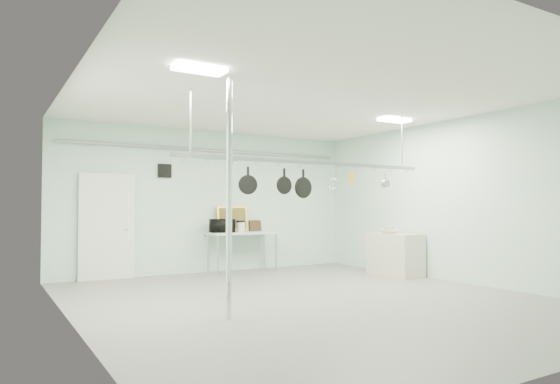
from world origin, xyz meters
TOP-DOWN VIEW (x-y plane):
  - floor at (0.00, 0.00)m, footprint 8.00×8.00m
  - ceiling at (0.00, 0.00)m, footprint 7.00×8.00m
  - back_wall at (0.00, 3.99)m, footprint 7.00×0.02m
  - right_wall at (3.49, 0.00)m, footprint 0.02×8.00m
  - door at (-2.30, 3.94)m, footprint 1.10×0.10m
  - wall_vent at (-1.10, 3.97)m, footprint 0.30×0.04m
  - conduit_pipe at (0.00, 3.90)m, footprint 6.60×0.07m
  - chrome_pole at (-1.70, -0.60)m, footprint 0.08×0.08m
  - prep_table at (0.60, 3.60)m, footprint 1.60×0.70m
  - side_cabinet at (3.15, 1.40)m, footprint 0.60×1.20m
  - pot_rack at (0.20, 0.30)m, footprint 4.80×0.06m
  - light_panel_left at (-2.20, -0.80)m, footprint 0.65×0.30m
  - light_panel_right at (2.40, 0.60)m, footprint 0.65×0.30m
  - microwave at (0.09, 3.59)m, footprint 0.61×0.48m
  - coffee_canister at (0.51, 3.51)m, footprint 0.24×0.24m
  - painting_large at (0.49, 3.90)m, footprint 0.78×0.16m
  - painting_small at (1.08, 3.90)m, footprint 0.30×0.09m
  - fruit_bowl at (3.05, 1.46)m, footprint 0.45×0.45m
  - skillet_left at (-0.96, 0.30)m, footprint 0.30×0.12m
  - skillet_mid at (-0.30, 0.30)m, footprint 0.29×0.07m
  - skillet_right at (0.06, 0.30)m, footprint 0.35×0.09m
  - whisk at (0.67, 0.30)m, footprint 0.25×0.25m
  - grater at (1.08, 0.30)m, footprint 0.09×0.05m
  - saucepan at (1.88, 0.30)m, footprint 0.15×0.10m
  - fruit_cluster at (3.05, 1.46)m, footprint 0.24×0.24m

SIDE VIEW (x-z plane):
  - floor at x=0.00m, z-range 0.00..0.00m
  - side_cabinet at x=3.15m, z-range 0.00..0.90m
  - prep_table at x=0.60m, z-range 0.38..1.28m
  - fruit_bowl at x=3.05m, z-range 0.90..0.99m
  - fruit_cluster at x=3.05m, z-range 0.94..1.03m
  - coffee_canister at x=0.51m, z-range 0.91..1.12m
  - painting_small at x=1.08m, z-range 0.90..1.16m
  - door at x=-2.30m, z-range -0.05..2.15m
  - microwave at x=0.09m, z-range 0.91..1.20m
  - painting_large at x=0.49m, z-range 0.90..1.49m
  - back_wall at x=0.00m, z-range 0.00..3.20m
  - right_wall at x=3.49m, z-range 0.00..3.20m
  - chrome_pole at x=-1.70m, z-range 0.00..3.20m
  - skillet_right at x=0.06m, z-range 1.62..2.09m
  - skillet_left at x=-0.96m, z-range 1.68..2.09m
  - skillet_mid at x=-0.30m, z-range 1.68..2.09m
  - whisk at x=0.67m, z-range 1.73..2.09m
  - saucepan at x=1.88m, z-range 1.84..2.09m
  - grater at x=1.08m, z-range 1.87..2.09m
  - pot_rack at x=0.20m, z-range 1.73..2.73m
  - wall_vent at x=-1.10m, z-range 2.10..2.40m
  - conduit_pipe at x=0.00m, z-range 2.71..2.79m
  - light_panel_left at x=-2.20m, z-range 3.14..3.19m
  - light_panel_right at x=2.40m, z-range 3.14..3.19m
  - ceiling at x=0.00m, z-range 3.18..3.20m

